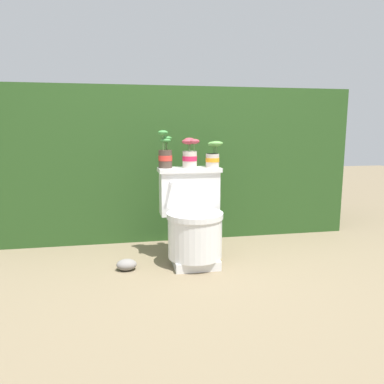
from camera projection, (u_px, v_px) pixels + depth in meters
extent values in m
plane|color=#75664C|center=(192.00, 267.00, 2.52)|extent=(12.00, 12.00, 0.00)
cube|color=#284C1E|center=(169.00, 160.00, 3.54)|extent=(2.97, 1.06, 1.25)
cube|color=silver|center=(195.00, 261.00, 2.55)|extent=(0.30, 0.28, 0.06)
cylinder|color=silver|center=(195.00, 237.00, 2.52)|extent=(0.36, 0.36, 0.27)
cylinder|color=silver|center=(195.00, 215.00, 2.49)|extent=(0.38, 0.38, 0.04)
cube|color=silver|center=(189.00, 193.00, 2.68)|extent=(0.42, 0.17, 0.31)
cube|color=silver|center=(189.00, 170.00, 2.65)|extent=(0.44, 0.19, 0.03)
cylinder|color=silver|center=(171.00, 183.00, 2.53)|extent=(0.02, 0.05, 0.02)
cylinder|color=#47382D|center=(165.00, 159.00, 2.62)|extent=(0.09, 0.09, 0.12)
cylinder|color=red|center=(165.00, 158.00, 2.62)|extent=(0.10, 0.10, 0.04)
cylinder|color=#332319|center=(165.00, 151.00, 2.61)|extent=(0.09, 0.09, 0.01)
cylinder|color=#4C753D|center=(163.00, 142.00, 2.59)|extent=(0.01, 0.01, 0.11)
ellipsoid|color=#387F38|center=(163.00, 133.00, 2.58)|extent=(0.07, 0.05, 0.03)
cylinder|color=#4C753D|center=(166.00, 146.00, 2.61)|extent=(0.01, 0.01, 0.06)
ellipsoid|color=#387F38|center=(166.00, 140.00, 2.61)|extent=(0.07, 0.05, 0.03)
cylinder|color=#4C753D|center=(167.00, 145.00, 2.62)|extent=(0.01, 0.01, 0.07)
ellipsoid|color=#387F38|center=(167.00, 138.00, 2.62)|extent=(0.07, 0.05, 0.03)
cylinder|color=beige|center=(190.00, 159.00, 2.66)|extent=(0.10, 0.10, 0.11)
cylinder|color=#D1234C|center=(190.00, 158.00, 2.66)|extent=(0.10, 0.10, 0.03)
cylinder|color=#332319|center=(190.00, 152.00, 2.65)|extent=(0.09, 0.09, 0.01)
cylinder|color=#4C753D|center=(194.00, 147.00, 2.61)|extent=(0.01, 0.01, 0.06)
ellipsoid|color=#93333D|center=(194.00, 141.00, 2.60)|extent=(0.08, 0.06, 0.04)
cylinder|color=#4C753D|center=(189.00, 145.00, 2.68)|extent=(0.01, 0.01, 0.08)
ellipsoid|color=#93333D|center=(189.00, 139.00, 2.67)|extent=(0.06, 0.05, 0.02)
cylinder|color=#4C753D|center=(189.00, 147.00, 2.62)|extent=(0.01, 0.01, 0.06)
ellipsoid|color=#93333D|center=(189.00, 142.00, 2.61)|extent=(0.10, 0.07, 0.04)
cylinder|color=#4C753D|center=(190.00, 146.00, 2.62)|extent=(0.01, 0.01, 0.07)
ellipsoid|color=#93333D|center=(190.00, 141.00, 2.61)|extent=(0.06, 0.04, 0.02)
cylinder|color=beige|center=(212.00, 161.00, 2.66)|extent=(0.09, 0.09, 0.10)
cylinder|color=orange|center=(212.00, 160.00, 2.66)|extent=(0.10, 0.10, 0.03)
cylinder|color=#332319|center=(213.00, 155.00, 2.66)|extent=(0.09, 0.09, 0.01)
cylinder|color=#4C753D|center=(216.00, 149.00, 2.65)|extent=(0.01, 0.01, 0.06)
ellipsoid|color=#569342|center=(216.00, 143.00, 2.64)|extent=(0.10, 0.07, 0.03)
cylinder|color=#4C753D|center=(214.00, 150.00, 2.66)|extent=(0.01, 0.01, 0.06)
ellipsoid|color=#569342|center=(214.00, 144.00, 2.65)|extent=(0.09, 0.07, 0.04)
ellipsoid|color=gray|center=(127.00, 265.00, 2.46)|extent=(0.13, 0.11, 0.07)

